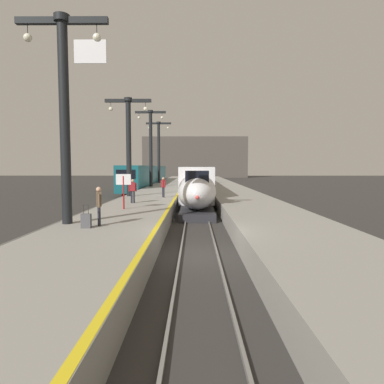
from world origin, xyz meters
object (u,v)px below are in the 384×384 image
(passenger_near_edge, at_px, (99,203))
(departure_info_board, at_px, (123,184))
(station_column_distant, at_px, (159,147))
(rolling_suitcase, at_px, (86,221))
(station_column_near, at_px, (65,98))
(station_column_far, at_px, (151,141))
(highspeed_train_main, at_px, (195,177))
(passenger_mid_platform, at_px, (163,186))
(regional_train_adjacent, at_px, (148,176))
(passenger_far_waiting, at_px, (133,189))
(station_column_mid, at_px, (129,137))

(passenger_near_edge, xyz_separation_m, departure_info_board, (-0.15, 5.78, 0.52))
(station_column_distant, distance_m, rolling_suitcase, 40.53)
(station_column_near, bearing_deg, departure_info_board, 75.29)
(station_column_far, distance_m, departure_info_board, 24.39)
(highspeed_train_main, relative_size, passenger_mid_platform, 44.48)
(station_column_near, relative_size, passenger_mid_platform, 5.38)
(station_column_near, relative_size, station_column_far, 0.92)
(regional_train_adjacent, xyz_separation_m, station_column_far, (2.20, -12.70, 4.83))
(highspeed_train_main, distance_m, passenger_far_waiting, 34.58)
(station_column_near, relative_size, departure_info_board, 4.29)
(station_column_near, relative_size, rolling_suitcase, 9.25)
(highspeed_train_main, relative_size, passenger_far_waiting, 44.48)
(passenger_far_waiting, bearing_deg, rolling_suitcase, -90.85)
(passenger_mid_platform, distance_m, passenger_far_waiting, 4.85)
(station_column_near, bearing_deg, regional_train_adjacent, 93.08)
(highspeed_train_main, bearing_deg, departure_info_board, -96.75)
(passenger_far_waiting, bearing_deg, passenger_near_edge, -88.56)
(station_column_far, distance_m, rolling_suitcase, 30.84)
(station_column_distant, bearing_deg, passenger_far_waiting, -87.44)
(regional_train_adjacent, distance_m, station_column_distant, 5.97)
(highspeed_train_main, xyz_separation_m, regional_train_adjacent, (-8.10, -1.08, 0.16))
(departure_info_board, bearing_deg, passenger_mid_platform, 78.22)
(station_column_mid, bearing_deg, departure_info_board, -81.07)
(rolling_suitcase, height_order, departure_info_board, departure_info_board)
(passenger_mid_platform, distance_m, rolling_suitcase, 14.47)
(station_column_mid, height_order, rolling_suitcase, station_column_mid)
(regional_train_adjacent, relative_size, station_column_distant, 3.75)
(regional_train_adjacent, bearing_deg, station_column_distant, -52.53)
(station_column_near, distance_m, station_column_far, 29.20)
(highspeed_train_main, xyz_separation_m, passenger_mid_platform, (-2.80, -29.75, 0.07))
(passenger_mid_platform, bearing_deg, station_column_near, -102.96)
(station_column_mid, bearing_deg, highspeed_train_main, 78.33)
(station_column_distant, height_order, passenger_near_edge, station_column_distant)
(station_column_far, bearing_deg, departure_info_board, -86.56)
(station_column_far, bearing_deg, station_column_distant, 90.00)
(passenger_near_edge, height_order, passenger_mid_platform, same)
(station_column_mid, relative_size, passenger_near_edge, 5.03)
(passenger_mid_platform, bearing_deg, departure_info_board, -101.78)
(station_column_near, distance_m, station_column_mid, 14.41)
(station_column_far, xyz_separation_m, passenger_near_edge, (1.59, -29.72, -4.92))
(highspeed_train_main, relative_size, departure_info_board, 35.46)
(highspeed_train_main, distance_m, station_column_near, 43.62)
(regional_train_adjacent, xyz_separation_m, rolling_suitcase, (3.41, -43.01, -0.77))
(station_column_near, xyz_separation_m, station_column_far, (-0.06, 29.20, 0.34))
(regional_train_adjacent, xyz_separation_m, departure_info_board, (3.64, -36.64, 0.43))
(passenger_near_edge, height_order, rolling_suitcase, passenger_near_edge)
(station_column_mid, height_order, departure_info_board, station_column_mid)
(highspeed_train_main, bearing_deg, station_column_near, -97.74)
(highspeed_train_main, bearing_deg, regional_train_adjacent, -172.42)
(station_column_distant, xyz_separation_m, passenger_far_waiting, (1.35, -30.34, -4.83))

